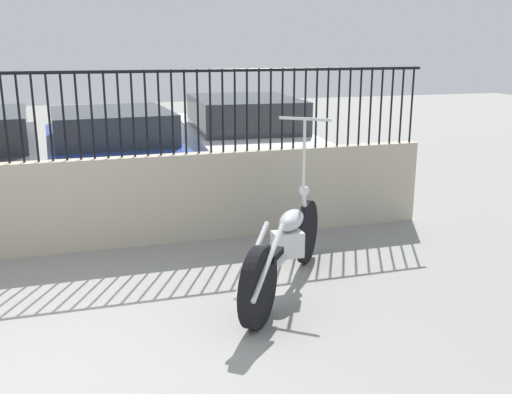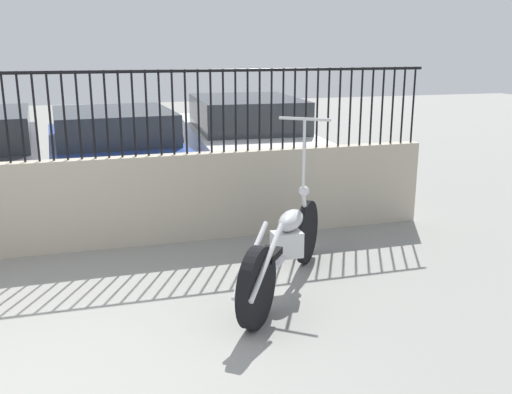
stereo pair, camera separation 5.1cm
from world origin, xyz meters
name	(u,v)px [view 2 (the right image)]	position (x,y,z in m)	size (l,w,h in m)	color
ground_plane	(2,393)	(0.00, 0.00, 0.00)	(40.00, 40.00, 0.00)	gray
low_wall	(30,209)	(0.00, 2.74, 0.52)	(9.41, 0.18, 1.03)	#B2A893
fence_railing	(19,106)	(0.00, 2.74, 1.63)	(9.41, 0.04, 0.95)	black
motorcycle_silver	(282,252)	(2.29, 0.97, 0.41)	(1.41, 1.83, 1.57)	black
car_blue	(114,151)	(1.01, 5.25, 0.67)	(2.10, 4.23, 1.31)	black
car_white	(244,138)	(3.21, 5.69, 0.70)	(2.05, 4.66, 1.41)	black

